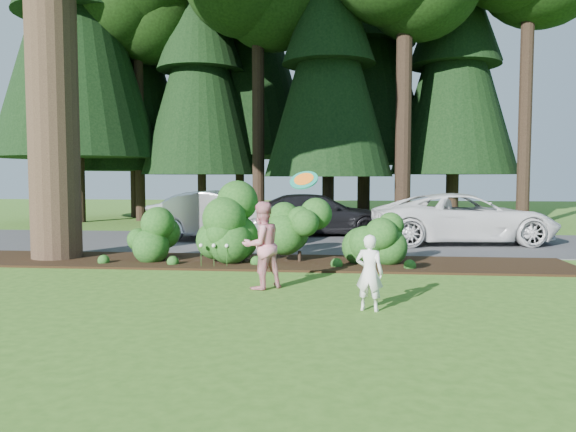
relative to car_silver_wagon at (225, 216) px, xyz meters
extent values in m
plane|color=#35621C|center=(1.17, -7.63, -0.83)|extent=(80.00, 80.00, 0.00)
cube|color=black|center=(1.17, -4.38, -0.81)|extent=(16.00, 2.50, 0.05)
cube|color=#38383A|center=(1.17, -0.13, -0.82)|extent=(22.00, 6.00, 0.03)
cylinder|color=#312118|center=(-3.43, -4.23, 5.17)|extent=(1.24, 1.24, 12.00)
sphere|color=#174314|center=(-0.83, -4.43, -0.17)|extent=(1.08, 1.08, 1.08)
cylinder|color=black|center=(-0.83, -4.43, -0.68)|extent=(0.08, 0.08, 0.30)
sphere|color=#174314|center=(0.97, -4.63, 0.10)|extent=(1.35, 1.35, 1.35)
cylinder|color=black|center=(0.97, -4.63, -0.68)|extent=(0.08, 0.08, 0.30)
sphere|color=#174314|center=(2.77, -4.33, -0.01)|extent=(1.26, 1.26, 1.26)
cylinder|color=black|center=(2.77, -4.33, -0.68)|extent=(0.08, 0.08, 0.30)
sphere|color=#174314|center=(4.57, -4.53, -0.12)|extent=(1.17, 1.17, 1.17)
cylinder|color=black|center=(4.57, -4.53, -0.68)|extent=(0.08, 0.08, 0.30)
cylinder|color=#174314|center=(0.57, -5.23, -0.58)|extent=(0.01, 0.01, 0.50)
sphere|color=white|center=(0.57, -5.23, -0.31)|extent=(0.09, 0.09, 0.09)
cylinder|color=#174314|center=(0.87, -5.23, -0.58)|extent=(0.01, 0.01, 0.50)
sphere|color=white|center=(0.87, -5.23, -0.31)|extent=(0.09, 0.09, 0.09)
cylinder|color=#174314|center=(1.17, -5.23, -0.58)|extent=(0.01, 0.01, 0.50)
sphere|color=white|center=(1.17, -5.23, -0.31)|extent=(0.09, 0.09, 0.09)
cylinder|color=black|center=(-8.33, 6.37, 4.07)|extent=(0.50, 0.50, 9.80)
cone|color=black|center=(-8.33, 6.37, 6.87)|extent=(6.16, 6.16, 10.50)
cylinder|color=black|center=(-5.83, 6.87, 3.72)|extent=(0.50, 0.50, 9.10)
cylinder|color=black|center=(-2.83, 7.37, 4.42)|extent=(0.50, 0.50, 10.50)
cone|color=black|center=(-2.83, 7.37, 7.42)|extent=(6.60, 6.60, 11.25)
cylinder|color=black|center=(0.17, 5.87, 3.54)|extent=(0.50, 0.50, 8.75)
cylinder|color=black|center=(3.17, 6.87, 4.77)|extent=(0.50, 0.50, 11.20)
cone|color=black|center=(3.17, 6.87, 7.97)|extent=(7.04, 7.04, 12.00)
cylinder|color=black|center=(6.17, 7.87, 3.89)|extent=(0.50, 0.50, 9.45)
cylinder|color=black|center=(8.67, 6.37, 4.59)|extent=(0.50, 0.50, 10.85)
cone|color=black|center=(8.67, 6.37, 7.69)|extent=(6.82, 6.82, 11.62)
cylinder|color=black|center=(11.17, 8.37, 4.07)|extent=(0.50, 0.50, 9.80)
cylinder|color=black|center=(-6.83, 10.87, 4.77)|extent=(0.50, 0.50, 11.20)
cone|color=black|center=(-6.83, 10.87, 7.97)|extent=(7.04, 7.04, 12.00)
cylinder|color=black|center=(-1.33, 10.37, 4.42)|extent=(0.50, 0.50, 10.50)
cone|color=black|center=(-1.33, 10.37, 7.42)|extent=(6.60, 6.60, 11.25)
cylinder|color=black|center=(4.67, 11.37, 5.12)|extent=(0.50, 0.50, 11.90)
cone|color=black|center=(4.67, 11.37, 8.52)|extent=(7.48, 7.48, 12.75)
cylinder|color=black|center=(9.67, 10.87, 4.24)|extent=(0.50, 0.50, 10.15)
cone|color=black|center=(9.67, 10.87, 7.14)|extent=(6.38, 6.38, 10.88)
imported|color=silver|center=(0.00, 0.00, 0.00)|extent=(5.10, 2.66, 1.60)
imported|color=silver|center=(7.55, 0.08, -0.02)|extent=(5.86, 3.20, 1.56)
imported|color=black|center=(2.91, 2.17, -0.08)|extent=(5.24, 2.82, 1.44)
imported|color=white|center=(4.23, -9.01, -0.23)|extent=(0.50, 0.40, 1.20)
imported|color=#C31A3C|center=(2.30, -7.46, -0.01)|extent=(1.00, 0.99, 1.63)
cylinder|color=#18846B|center=(3.19, -8.73, 1.21)|extent=(0.51, 0.39, 0.37)
cylinder|color=orange|center=(3.19, -8.73, 1.22)|extent=(0.36, 0.28, 0.26)
camera|label=1|loc=(3.83, -17.75, 1.26)|focal=35.00mm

